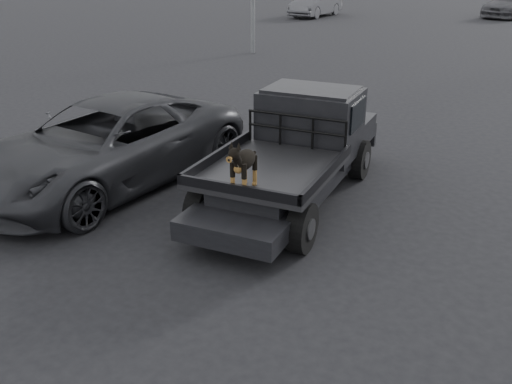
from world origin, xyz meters
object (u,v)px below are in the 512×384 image
at_px(distant_car_a, 316,4).
at_px(dog, 244,164).
at_px(flatbed_ute, 291,175).
at_px(parked_suv, 107,144).

bearing_deg(distant_car_a, dog, -65.59).
bearing_deg(flatbed_ute, dog, -90.36).
bearing_deg(distant_car_a, flatbed_ute, -64.51).
relative_size(parked_suv, distant_car_a, 1.18).
bearing_deg(parked_suv, flatbed_ute, 22.06).
distance_m(flatbed_ute, distant_car_a, 29.84).
xyz_separation_m(parked_suv, distant_car_a, (-5.91, 29.09, 0.00)).
distance_m(flatbed_ute, parked_suv, 3.46).
bearing_deg(flatbed_ute, parked_suv, -167.79).
distance_m(dog, distant_car_a, 31.63).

